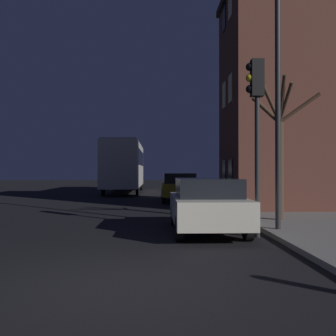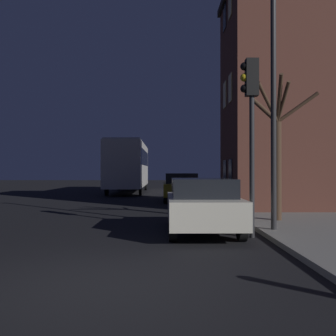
{
  "view_description": "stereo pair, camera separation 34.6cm",
  "coord_description": "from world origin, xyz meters",
  "px_view_note": "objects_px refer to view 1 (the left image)",
  "views": [
    {
      "loc": [
        0.55,
        -5.3,
        1.61
      ],
      "look_at": [
        1.04,
        9.95,
        1.73
      ],
      "focal_mm": 40.0,
      "sensor_mm": 36.0,
      "label": 1
    },
    {
      "loc": [
        0.9,
        -5.3,
        1.61
      ],
      "look_at": [
        1.04,
        9.95,
        1.73
      ],
      "focal_mm": 40.0,
      "sensor_mm": 36.0,
      "label": 2
    }
  ],
  "objects_px": {
    "bus": "(125,163)",
    "traffic_light": "(256,110)",
    "bare_tree": "(280,149)",
    "streetlamp": "(266,56)",
    "car_mid_lane": "(179,186)",
    "car_near_lane": "(207,204)"
  },
  "relations": [
    {
      "from": "bus",
      "to": "car_near_lane",
      "type": "xyz_separation_m",
      "value": [
        3.67,
        -18.21,
        -1.45
      ]
    },
    {
      "from": "bare_tree",
      "to": "bus",
      "type": "bearing_deg",
      "value": 109.87
    },
    {
      "from": "car_mid_lane",
      "to": "bus",
      "type": "bearing_deg",
      "value": 113.51
    },
    {
      "from": "traffic_light",
      "to": "bare_tree",
      "type": "xyz_separation_m",
      "value": [
        1.3,
        2.15,
        -0.83
      ]
    },
    {
      "from": "traffic_light",
      "to": "car_mid_lane",
      "type": "distance_m",
      "value": 11.12
    },
    {
      "from": "streetlamp",
      "to": "bus",
      "type": "height_order",
      "value": "streetlamp"
    },
    {
      "from": "streetlamp",
      "to": "bus",
      "type": "bearing_deg",
      "value": 105.58
    },
    {
      "from": "traffic_light",
      "to": "bus",
      "type": "relative_size",
      "value": 0.41
    },
    {
      "from": "bus",
      "to": "car_mid_lane",
      "type": "xyz_separation_m",
      "value": [
        3.55,
        -8.16,
        -1.4
      ]
    },
    {
      "from": "traffic_light",
      "to": "bus",
      "type": "distance_m",
      "value": 19.58
    },
    {
      "from": "bare_tree",
      "to": "streetlamp",
      "type": "bearing_deg",
      "value": -118.58
    },
    {
      "from": "car_near_lane",
      "to": "car_mid_lane",
      "type": "xyz_separation_m",
      "value": [
        -0.12,
        10.05,
        0.05
      ]
    },
    {
      "from": "streetlamp",
      "to": "car_near_lane",
      "type": "bearing_deg",
      "value": 169.08
    },
    {
      "from": "bare_tree",
      "to": "car_mid_lane",
      "type": "height_order",
      "value": "bare_tree"
    },
    {
      "from": "traffic_light",
      "to": "bare_tree",
      "type": "relative_size",
      "value": 1.03
    },
    {
      "from": "bus",
      "to": "car_near_lane",
      "type": "distance_m",
      "value": 18.63
    },
    {
      "from": "bare_tree",
      "to": "bus",
      "type": "height_order",
      "value": "bare_tree"
    },
    {
      "from": "bus",
      "to": "traffic_light",
      "type": "bearing_deg",
      "value": -75.87
    },
    {
      "from": "bare_tree",
      "to": "car_mid_lane",
      "type": "xyz_separation_m",
      "value": [
        -2.53,
        8.66,
        -1.49
      ]
    },
    {
      "from": "bus",
      "to": "car_near_lane",
      "type": "bearing_deg",
      "value": -78.61
    },
    {
      "from": "streetlamp",
      "to": "traffic_light",
      "type": "bearing_deg",
      "value": -129.41
    },
    {
      "from": "bare_tree",
      "to": "bus",
      "type": "distance_m",
      "value": 17.88
    }
  ]
}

